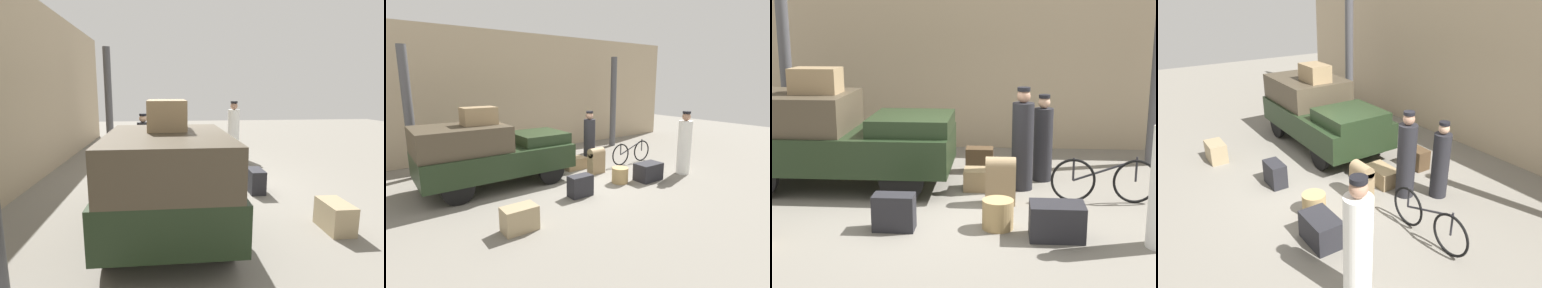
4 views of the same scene
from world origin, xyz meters
TOP-DOWN VIEW (x-y plane):
  - ground_plane at (0.00, 0.00)m, footprint 30.00×30.00m
  - station_building_facade at (0.00, 4.08)m, footprint 16.00×0.15m
  - canopy_pillar_left at (-3.72, 2.78)m, footprint 0.25×0.25m
  - truck at (-2.19, 0.84)m, footprint 3.90×1.79m
  - bicycle at (2.46, 0.26)m, footprint 1.72×0.04m
  - wicker_basket at (0.77, -0.98)m, footprint 0.44×0.44m
  - porter_lifting_near_truck at (1.56, 1.45)m, footprint 0.35×0.35m
  - porter_standing_middle at (1.17, 0.90)m, footprint 0.37×0.37m
  - porter_with_bicycle at (2.90, -1.47)m, footprint 0.39×0.39m
  - suitcase_small_leather at (0.80, 0.08)m, footprint 0.48×0.28m
  - trunk_wicker_pale at (-0.69, -1.13)m, footprint 0.58×0.32m
  - trunk_umber_medium at (0.38, 1.97)m, footprint 0.53×0.36m
  - suitcase_black_upright at (0.52, 0.82)m, footprint 0.72×0.45m
  - trunk_large_brown at (1.57, -1.28)m, footprint 0.74×0.48m
  - suitcase_tan_flat at (-2.61, -1.85)m, footprint 0.65×0.39m
  - trunk_on_truck_roof at (-2.40, 0.84)m, footprint 0.82×0.56m

SIDE VIEW (x-z plane):
  - ground_plane at x=0.00m, z-range 0.00..0.00m
  - suitcase_black_upright at x=0.52m, z-range 0.00..0.36m
  - wicker_basket at x=0.77m, z-range 0.00..0.42m
  - suitcase_tan_flat at x=-2.61m, z-range 0.00..0.47m
  - trunk_umber_medium at x=0.38m, z-range 0.00..0.47m
  - trunk_large_brown at x=1.57m, z-range 0.00..0.49m
  - trunk_wicker_pale at x=-0.69m, z-range 0.00..0.52m
  - bicycle at x=2.46m, z-range -0.01..0.76m
  - suitcase_small_leather at x=0.80m, z-range 0.03..0.80m
  - porter_lifting_near_truck at x=1.56m, z-range -0.07..1.53m
  - porter_standing_middle at x=1.17m, z-range -0.07..1.72m
  - porter_with_bicycle at x=2.90m, z-range -0.08..1.80m
  - truck at x=-2.19m, z-range 0.09..1.75m
  - canopy_pillar_left at x=-3.72m, z-range 0.00..3.69m
  - trunk_on_truck_roof at x=-2.40m, z-range 1.66..2.10m
  - station_building_facade at x=0.00m, z-range 0.00..4.50m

